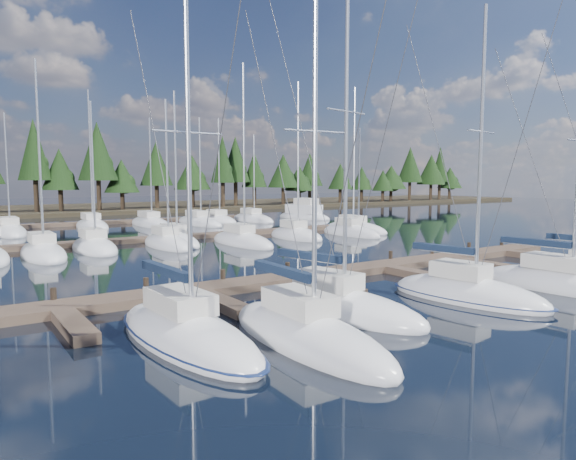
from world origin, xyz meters
TOP-DOWN VIEW (x-y plane):
  - ground at (0.00, 30.00)m, footprint 260.00×260.00m
  - far_shore at (0.00, 90.00)m, footprint 220.00×30.00m
  - main_dock at (0.00, 17.36)m, footprint 44.00×6.13m
  - back_docks at (0.00, 49.58)m, footprint 50.00×21.80m
  - front_sailboat_1 at (-9.16, 11.60)m, footprint 3.36×9.14m
  - front_sailboat_2 at (-5.87, 9.24)m, footprint 2.81×8.73m
  - front_sailboat_3 at (-2.61, 11.67)m, footprint 4.40×8.78m
  - front_sailboat_4 at (3.89, 10.15)m, footprint 3.93×8.15m
  - front_sailboat_5 at (9.66, 8.87)m, footprint 3.38×8.80m
  - back_sailboat_rows at (0.51, 44.80)m, footprint 43.26×31.54m
  - motor_yacht_right at (26.25, 53.69)m, footprint 4.64×9.77m
  - tree_line at (-1.34, 80.18)m, footprint 183.50×11.72m

SIDE VIEW (x-z plane):
  - ground at x=0.00m, z-range 0.00..0.00m
  - back_docks at x=0.00m, z-range 0.00..0.40m
  - main_dock at x=0.00m, z-range -0.25..0.65m
  - back_sailboat_rows at x=0.51m, z-range -7.74..8.27m
  - front_sailboat_1 at x=-9.16m, z-range -6.05..6.60m
  - front_sailboat_5 at x=9.66m, z-range -6.36..6.93m
  - front_sailboat_2 at x=-5.87m, z-range -6.06..6.63m
  - front_sailboat_4 at x=3.89m, z-range -6.57..7.14m
  - front_sailboat_3 at x=-2.61m, z-range -7.06..7.66m
  - far_shore at x=0.00m, z-range 0.00..0.60m
  - motor_yacht_right at x=26.25m, z-range -1.83..2.86m
  - tree_line at x=-1.34m, z-range 0.59..14.48m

